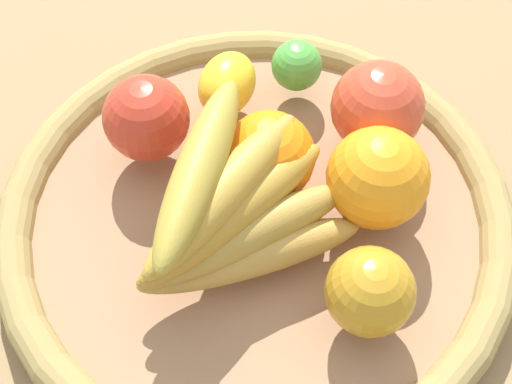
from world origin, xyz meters
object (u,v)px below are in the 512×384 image
at_px(apple_1, 370,292).
at_px(apple_2, 378,107).
at_px(lemon_0, 227,84).
at_px(orange_1, 378,178).
at_px(banana_bunch, 231,213).
at_px(lime_0, 297,65).
at_px(orange_0, 269,157).
at_px(apple_0, 146,118).

bearing_deg(apple_1, apple_2, 75.36).
height_order(lemon_0, apple_1, apple_1).
height_order(orange_1, lemon_0, orange_1).
xyz_separation_m(banana_bunch, apple_1, (0.09, -0.07, -0.01)).
bearing_deg(banana_bunch, apple_1, -37.57).
height_order(lime_0, orange_0, orange_0).
distance_m(apple_0, apple_2, 0.19).
relative_size(lemon_0, orange_0, 0.88).
bearing_deg(orange_0, lemon_0, 103.81).
bearing_deg(lemon_0, banana_bunch, -95.10).
distance_m(orange_1, lemon_0, 0.16).
height_order(apple_1, apple_2, apple_2).
relative_size(orange_1, apple_2, 1.03).
xyz_separation_m(lime_0, orange_1, (0.04, -0.14, 0.02)).
xyz_separation_m(orange_1, apple_2, (0.02, 0.07, -0.00)).
xyz_separation_m(apple_0, orange_0, (0.09, -0.05, 0.00)).
xyz_separation_m(apple_0, apple_2, (0.19, -0.02, 0.00)).
bearing_deg(orange_1, apple_1, -105.82).
distance_m(apple_0, apple_1, 0.23).
bearing_deg(apple_1, orange_1, 74.18).
distance_m(lemon_0, orange_0, 0.10).
xyz_separation_m(lime_0, apple_0, (-0.14, -0.06, 0.01)).
bearing_deg(orange_0, apple_2, 21.10).
bearing_deg(apple_2, lime_0, 127.25).
bearing_deg(lemon_0, apple_0, -150.59).
relative_size(orange_1, lemon_0, 1.23).
relative_size(lime_0, lemon_0, 0.70).
xyz_separation_m(apple_2, orange_0, (-0.10, -0.04, -0.00)).
xyz_separation_m(orange_1, banana_bunch, (-0.12, -0.02, 0.01)).
bearing_deg(lime_0, apple_1, -86.98).
height_order(apple_0, orange_1, orange_1).
bearing_deg(apple_2, orange_0, -158.90).
xyz_separation_m(lemon_0, orange_0, (0.02, -0.09, 0.01)).
bearing_deg(apple_2, apple_0, 174.92).
height_order(apple_0, lemon_0, apple_0).
distance_m(banana_bunch, orange_0, 0.07).
distance_m(lemon_0, apple_1, 0.23).
relative_size(apple_0, lemon_0, 1.11).
bearing_deg(apple_2, banana_bunch, -144.92).
height_order(apple_0, apple_2, apple_2).
relative_size(apple_0, banana_bunch, 0.40).
bearing_deg(apple_0, apple_2, -5.08).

